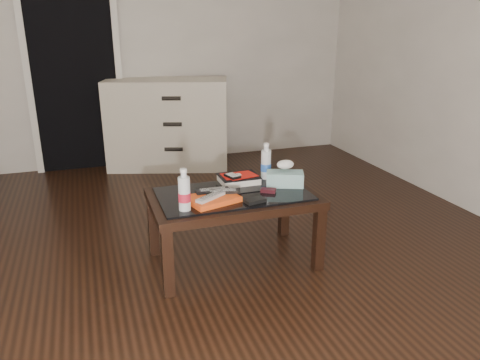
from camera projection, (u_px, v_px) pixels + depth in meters
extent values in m
plane|color=black|center=(165.00, 278.00, 2.78)|extent=(5.00, 5.00, 0.00)
plane|color=silver|center=(113.00, 31.00, 4.58)|extent=(5.00, 0.00, 5.00)
cube|color=black|center=(74.00, 69.00, 4.55)|extent=(0.80, 0.05, 2.00)
cube|color=silver|center=(27.00, 71.00, 4.39)|extent=(0.06, 0.04, 2.04)
cube|color=silver|center=(118.00, 68.00, 4.65)|extent=(0.06, 0.04, 2.04)
cube|color=black|center=(168.00, 263.00, 2.55)|extent=(0.06, 0.06, 0.40)
cube|color=black|center=(319.00, 239.00, 2.83)|extent=(0.06, 0.06, 0.40)
cube|color=black|center=(153.00, 226.00, 3.01)|extent=(0.06, 0.06, 0.40)
cube|color=black|center=(284.00, 208.00, 3.29)|extent=(0.06, 0.06, 0.40)
cube|color=black|center=(233.00, 199.00, 2.85)|extent=(1.00, 0.60, 0.05)
cube|color=black|center=(233.00, 194.00, 2.84)|extent=(0.90, 0.50, 0.01)
cube|color=beige|center=(168.00, 124.00, 4.77)|extent=(1.29, 0.83, 0.90)
cylinder|color=black|center=(174.00, 149.00, 4.60)|extent=(0.18, 0.09, 0.04)
cylinder|color=black|center=(173.00, 124.00, 4.52)|extent=(0.18, 0.09, 0.04)
cylinder|color=black|center=(171.00, 98.00, 4.44)|extent=(0.18, 0.09, 0.04)
cube|color=#E64B15|center=(212.00, 199.00, 2.70)|extent=(0.33, 0.28, 0.03)
cube|color=#A3A4A8|center=(211.00, 197.00, 2.66)|extent=(0.20, 0.15, 0.02)
cube|color=black|center=(223.00, 191.00, 2.75)|extent=(0.21, 0.09, 0.02)
cube|color=black|center=(213.00, 190.00, 2.76)|extent=(0.20, 0.05, 0.02)
cube|color=black|center=(239.00, 179.00, 3.01)|extent=(0.25, 0.20, 0.05)
cube|color=red|center=(237.00, 175.00, 3.01)|extent=(0.19, 0.14, 0.01)
cube|color=black|center=(232.00, 176.00, 2.96)|extent=(0.09, 0.12, 0.02)
cube|color=black|center=(268.00, 190.00, 2.84)|extent=(0.10, 0.09, 0.02)
cube|color=black|center=(255.00, 200.00, 2.69)|extent=(0.13, 0.09, 0.02)
cylinder|color=silver|center=(184.00, 190.00, 2.55)|extent=(0.07, 0.07, 0.24)
cylinder|color=silver|center=(266.00, 161.00, 3.06)|extent=(0.07, 0.07, 0.24)
cube|color=#22747F|center=(285.00, 179.00, 2.95)|extent=(0.26, 0.20, 0.09)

